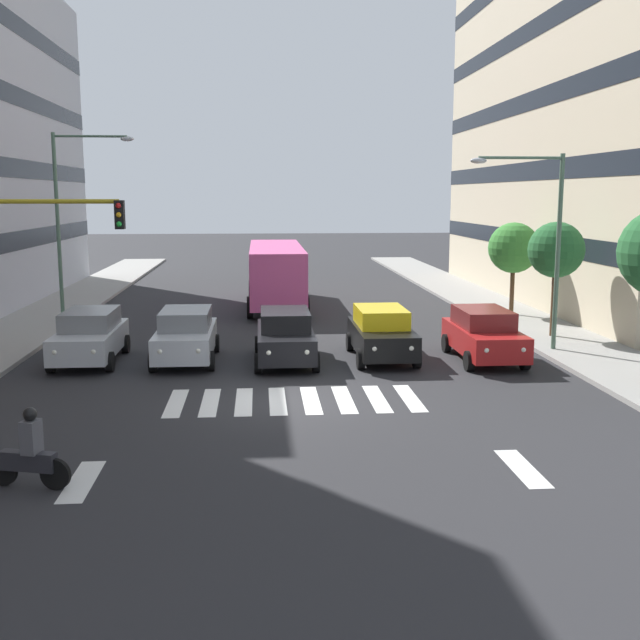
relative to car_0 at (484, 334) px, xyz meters
The scene contains 17 objects.
ground_plane 8.02m from the car_0, 34.82° to the left, with size 180.00×180.00×0.00m, color #262628.
building_left_block_0 22.68m from the car_0, 129.34° to the right, with size 11.46×26.31×29.70m.
crosswalk_markings 8.02m from the car_0, 34.82° to the left, with size 6.75×2.80×0.01m.
lane_arrow_0 10.32m from the car_0, 77.81° to the left, with size 0.50×2.20×0.01m, color silver.
lane_arrow_1 14.86m from the car_0, 42.65° to the left, with size 0.50×2.20×0.01m, color silver.
car_0 is the anchor object (origin of this frame).
car_1 3.40m from the car_0, ahead, with size 2.02×4.44×1.72m.
car_2 6.61m from the car_0, ahead, with size 2.02×4.44×1.72m.
car_3 9.91m from the car_0, ahead, with size 2.02×4.44×1.72m.
car_4 13.05m from the car_0, ahead, with size 2.02×4.44×1.72m.
bus_behind_traffic 14.58m from the car_0, 62.98° to the right, with size 2.78×10.50×3.00m.
motorcycle_with_rider 15.66m from the car_0, 41.12° to the left, with size 1.66×0.55×1.57m.
traffic_light_gantry 14.52m from the car_0, 15.09° to the left, with size 3.99×0.36×5.50m.
street_lamp_left 4.20m from the car_0, 156.46° to the right, with size 3.25×0.28×6.70m.
street_lamp_right 18.08m from the car_0, 29.41° to the right, with size 3.38×0.28×7.88m.
street_tree_1 5.62m from the car_0, 137.50° to the right, with size 2.11×2.11×4.34m.
street_tree_2 9.79m from the car_0, 114.07° to the right, with size 2.26×2.26×4.12m.
Camera 1 is at (0.90, 19.79, 5.47)m, focal length 42.61 mm.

